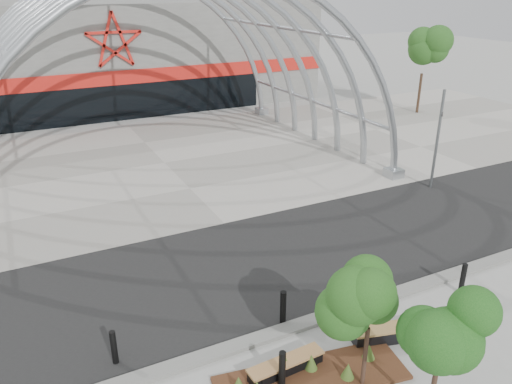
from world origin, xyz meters
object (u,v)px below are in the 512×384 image
street_tree_1 (444,331)px  bench_0 (286,367)px  street_tree_0 (371,303)px  bollard_2 (283,308)px  signal_pole (438,138)px  bench_1 (392,333)px

street_tree_1 → bench_0: size_ratio=1.63×
street_tree_0 → bench_0: (-1.53, 1.22, -2.30)m
street_tree_0 → bollard_2: bearing=100.8°
bollard_2 → signal_pole: bearing=27.1°
street_tree_0 → street_tree_1: 1.69m
signal_pole → street_tree_0: 14.44m
bench_0 → bench_1: bench_1 is taller
bench_1 → bollard_2: (-2.41, 2.02, 0.33)m
street_tree_1 → signal_pole: bearing=45.3°
street_tree_0 → bench_1: street_tree_0 is taller
street_tree_1 → bench_1: 3.59m
bench_0 → signal_pole: bearing=31.7°
signal_pole → bench_1: (-9.40, -8.05, -2.31)m
street_tree_0 → bollard_2: 3.67m
signal_pole → bench_1: bearing=-139.4°
bench_1 → bench_0: bearing=176.8°
bench_0 → street_tree_1: bearing=-50.3°
bench_0 → street_tree_0: bearing=-38.6°
street_tree_0 → bench_0: 3.02m
bench_1 → street_tree_1: bearing=-112.9°
street_tree_1 → bollard_2: bearing=106.2°
street_tree_0 → street_tree_1: street_tree_1 is taller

